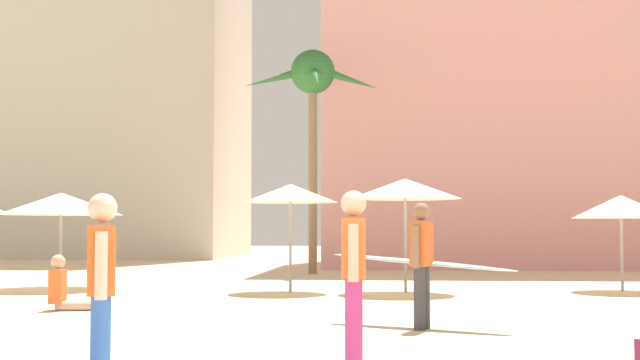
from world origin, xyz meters
TOP-DOWN VIEW (x-y plane):
  - hotel_pink at (7.10, 26.27)m, footprint 18.12×9.04m
  - hotel_tower_gray at (-14.93, 34.74)m, footprint 15.36×10.17m
  - palm_tree_left at (-2.01, 19.20)m, footprint 4.23×4.12m
  - cafe_umbrella_0 at (0.65, 11.69)m, footprint 2.41×2.41m
  - cafe_umbrella_1 at (5.36, 12.51)m, footprint 2.11×2.11m
  - cafe_umbrella_2 at (-7.19, 12.37)m, footprint 2.79×2.79m
  - cafe_umbrella_5 at (-1.82, 11.73)m, footprint 2.05×2.05m
  - person_near_left at (0.74, 5.27)m, footprint 2.69×1.62m
  - person_mid_right at (-2.03, 0.16)m, footprint 0.33×0.60m
  - person_mid_left at (-0.03, 1.28)m, footprint 0.25×0.60m
  - person_far_left at (-5.09, 7.40)m, footprint 0.99×0.50m

SIDE VIEW (x-z plane):
  - person_far_left at x=-5.09m, z-range -0.14..0.79m
  - person_mid_right at x=-2.03m, z-range 0.08..1.74m
  - person_near_left at x=0.74m, z-range 0.06..1.79m
  - person_mid_left at x=-0.03m, z-range 0.09..1.81m
  - cafe_umbrella_1 at x=5.36m, z-range 0.80..2.91m
  - cafe_umbrella_2 at x=-7.19m, z-range 0.84..3.03m
  - cafe_umbrella_5 at x=-1.82m, z-range 0.96..3.30m
  - cafe_umbrella_0 at x=0.65m, z-range 1.00..3.44m
  - palm_tree_left at x=-2.01m, z-range 2.32..9.17m
  - hotel_pink at x=7.10m, z-range 0.00..15.79m
  - hotel_tower_gray at x=-14.93m, z-range 0.00..25.44m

